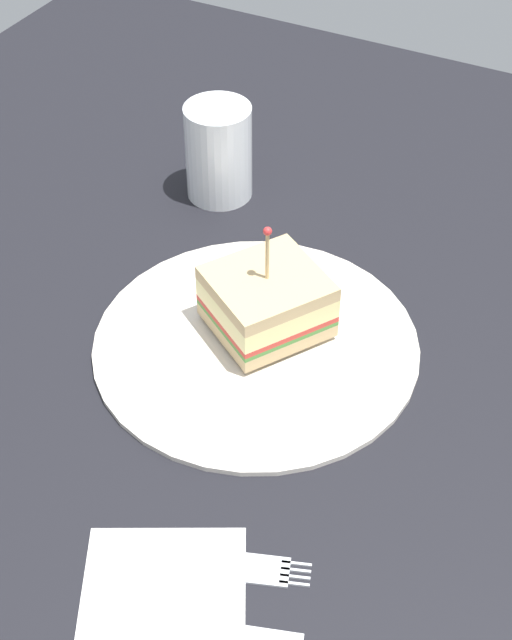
{
  "coord_description": "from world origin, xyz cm",
  "views": [
    {
      "loc": [
        -24.91,
        48.13,
        53.48
      ],
      "look_at": [
        0.0,
        0.0,
        2.95
      ],
      "focal_mm": 52.12,
      "sensor_mm": 36.0,
      "label": 1
    }
  ],
  "objects": [
    {
      "name": "ground_plane",
      "position": [
        0.0,
        0.0,
        -1.0
      ],
      "size": [
        109.43,
        109.43,
        2.0
      ],
      "primitive_type": "cube",
      "color": "black"
    },
    {
      "name": "plate",
      "position": [
        0.0,
        0.0,
        0.47
      ],
      "size": [
        26.67,
        26.67,
        0.95
      ],
      "primitive_type": "cylinder",
      "color": "silver",
      "rests_on": "ground_plane"
    },
    {
      "name": "sandwich_half_center",
      "position": [
        -0.36,
        -1.9,
        3.46
      ],
      "size": [
        11.57,
        11.72,
        9.96
      ],
      "color": "tan",
      "rests_on": "plate"
    },
    {
      "name": "drink_glass",
      "position": [
        13.15,
        -17.63,
        4.1
      ],
      "size": [
        6.43,
        6.43,
        9.47
      ],
      "color": "beige",
      "rests_on": "ground_plane"
    },
    {
      "name": "napkin",
      "position": [
        -5.03,
        22.66,
        0.07
      ],
      "size": [
        13.72,
        13.27,
        0.15
      ],
      "primitive_type": "cube",
      "rotation": [
        0.0,
        0.0,
        9.91
      ],
      "color": "white",
      "rests_on": "ground_plane"
    },
    {
      "name": "fork",
      "position": [
        -8.19,
        19.05,
        0.18
      ],
      "size": [
        13.03,
        5.61,
        0.35
      ],
      "color": "silver",
      "rests_on": "ground_plane"
    },
    {
      "name": "knife",
      "position": [
        -9.08,
        23.77,
        0.17
      ],
      "size": [
        13.01,
        5.18,
        0.35
      ],
      "color": "silver",
      "rests_on": "ground_plane"
    }
  ]
}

